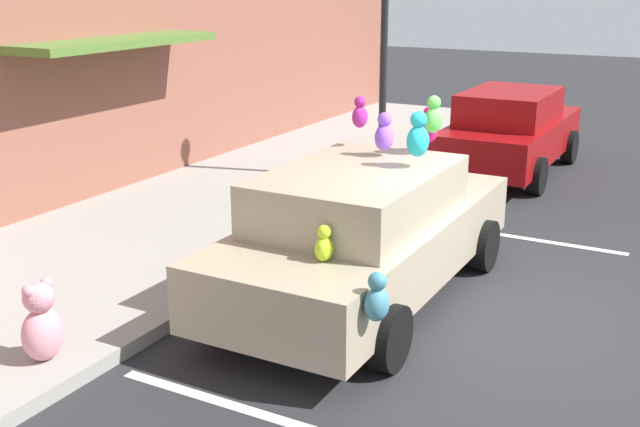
{
  "coord_description": "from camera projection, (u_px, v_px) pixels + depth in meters",
  "views": [
    {
      "loc": [
        -7.58,
        -1.81,
        3.51
      ],
      "look_at": [
        -0.13,
        2.25,
        0.9
      ],
      "focal_mm": 43.51,
      "sensor_mm": 36.0,
      "label": 1
    }
  ],
  "objects": [
    {
      "name": "sidewalk",
      "position": [
        146.0,
        241.0,
        10.49
      ],
      "size": [
        24.0,
        4.0,
        0.15
      ],
      "primitive_type": "cube",
      "color": "gray",
      "rests_on": "ground"
    },
    {
      "name": "parking_stripe_front",
      "position": [
        494.0,
        233.0,
        11.0
      ],
      "size": [
        0.12,
        3.6,
        0.01
      ],
      "primitive_type": "cube",
      "color": "silver",
      "rests_on": "ground"
    },
    {
      "name": "ground_plane",
      "position": [
        511.0,
        321.0,
        8.22
      ],
      "size": [
        60.0,
        60.0,
        0.0
      ],
      "primitive_type": "plane",
      "color": "#262628"
    },
    {
      "name": "teddy_bear_on_sidewalk",
      "position": [
        42.0,
        324.0,
        6.99
      ],
      "size": [
        0.4,
        0.33,
        0.77
      ],
      "color": "pink",
      "rests_on": "sidewalk"
    },
    {
      "name": "parking_stripe_rear",
      "position": [
        297.0,
        425.0,
        6.32
      ],
      "size": [
        0.12,
        3.6,
        0.01
      ],
      "primitive_type": "cube",
      "color": "silver",
      "rests_on": "ground"
    },
    {
      "name": "plush_covered_car",
      "position": [
        366.0,
        230.0,
        8.58
      ],
      "size": [
        4.68,
        2.15,
        2.22
      ],
      "color": "tan",
      "rests_on": "ground"
    },
    {
      "name": "parked_sedan_behind",
      "position": [
        510.0,
        131.0,
        14.16
      ],
      "size": [
        4.2,
        1.87,
        1.54
      ],
      "color": "maroon",
      "rests_on": "ground"
    },
    {
      "name": "storefront_building",
      "position": [
        10.0,
        0.0,
        10.56
      ],
      "size": [
        24.0,
        1.25,
        6.4
      ],
      "color": "brown",
      "rests_on": "ground"
    },
    {
      "name": "street_lamp_post",
      "position": [
        384.0,
        26.0,
        12.7
      ],
      "size": [
        0.28,
        0.28,
        4.24
      ],
      "color": "black",
      "rests_on": "sidewalk"
    }
  ]
}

